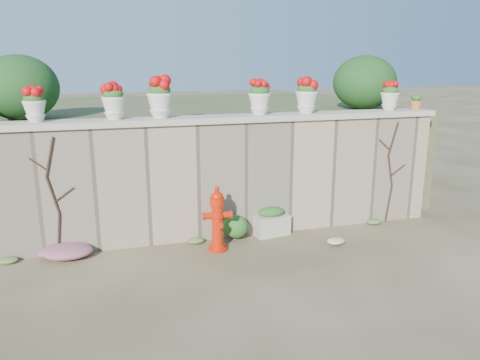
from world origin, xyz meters
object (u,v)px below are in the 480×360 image
object	(u,v)px
urn_pot_0	(34,105)
terracotta_pot	(416,103)
planter_box	(271,222)
fire_hydrant	(217,219)

from	to	relation	value
urn_pot_0	terracotta_pot	size ratio (longest dim) A/B	1.90
planter_box	terracotta_pot	size ratio (longest dim) A/B	2.39
fire_hydrant	terracotta_pot	size ratio (longest dim) A/B	3.91
planter_box	urn_pot_0	xyz separation A→B (m)	(-3.70, 0.25, 2.12)
fire_hydrant	urn_pot_0	world-z (taller)	urn_pot_0
urn_pot_0	terracotta_pot	distance (m)	6.64
fire_hydrant	terracotta_pot	xyz separation A→B (m)	(4.02, 0.69, 1.69)
terracotta_pot	planter_box	bearing A→B (deg)	-175.14
planter_box	terracotta_pot	world-z (taller)	terracotta_pot
fire_hydrant	urn_pot_0	xyz separation A→B (m)	(-2.62, 0.69, 1.82)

